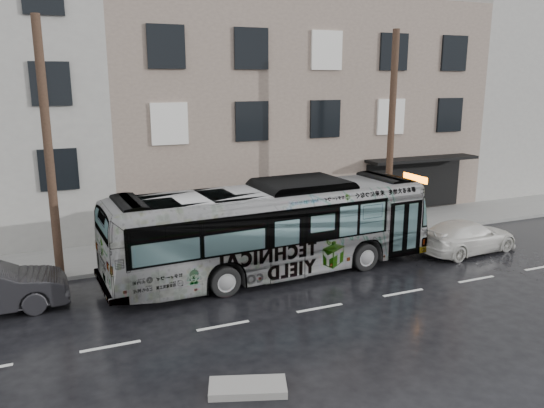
{
  "coord_description": "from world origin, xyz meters",
  "views": [
    {
      "loc": [
        -7.43,
        -16.28,
        7.07
      ],
      "look_at": [
        0.46,
        2.5,
        2.27
      ],
      "focal_mm": 35.0,
      "sensor_mm": 36.0,
      "label": 1
    }
  ],
  "objects_px": {
    "bus": "(273,229)",
    "white_sedan": "(467,236)",
    "utility_pole_front": "(391,136)",
    "utility_pole_rear": "(49,152)",
    "sign_post": "(407,206)"
  },
  "relations": [
    {
      "from": "sign_post",
      "to": "white_sedan",
      "type": "bearing_deg",
      "value": -77.39
    },
    {
      "from": "utility_pole_front",
      "to": "bus",
      "type": "distance_m",
      "value": 7.65
    },
    {
      "from": "bus",
      "to": "utility_pole_front",
      "type": "bearing_deg",
      "value": -74.12
    },
    {
      "from": "sign_post",
      "to": "utility_pole_front",
      "type": "bearing_deg",
      "value": 180.0
    },
    {
      "from": "utility_pole_front",
      "to": "white_sedan",
      "type": "bearing_deg",
      "value": -60.28
    },
    {
      "from": "bus",
      "to": "white_sedan",
      "type": "xyz_separation_m",
      "value": [
        8.47,
        -0.83,
        -1.05
      ]
    },
    {
      "from": "utility_pole_rear",
      "to": "sign_post",
      "type": "distance_m",
      "value": 15.46
    },
    {
      "from": "utility_pole_front",
      "to": "white_sedan",
      "type": "xyz_separation_m",
      "value": [
        1.81,
        -3.17,
        -3.98
      ]
    },
    {
      "from": "utility_pole_front",
      "to": "utility_pole_rear",
      "type": "height_order",
      "value": "same"
    },
    {
      "from": "utility_pole_front",
      "to": "white_sedan",
      "type": "relative_size",
      "value": 1.94
    },
    {
      "from": "utility_pole_front",
      "to": "utility_pole_rear",
      "type": "bearing_deg",
      "value": 180.0
    },
    {
      "from": "utility_pole_front",
      "to": "sign_post",
      "type": "xyz_separation_m",
      "value": [
        1.1,
        0.0,
        -3.3
      ]
    },
    {
      "from": "utility_pole_rear",
      "to": "bus",
      "type": "relative_size",
      "value": 0.73
    },
    {
      "from": "bus",
      "to": "white_sedan",
      "type": "height_order",
      "value": "bus"
    },
    {
      "from": "utility_pole_rear",
      "to": "white_sedan",
      "type": "bearing_deg",
      "value": -11.34
    }
  ]
}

